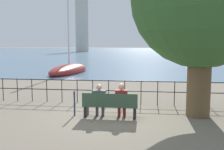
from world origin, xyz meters
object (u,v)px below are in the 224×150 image
(closed_umbrella, at_px, (74,101))
(sailboat_0, at_px, (69,70))
(seated_person_right, at_px, (121,99))
(park_bench, at_px, (110,106))
(sailboat_3, at_px, (192,60))
(harbor_lighthouse, at_px, (82,23))
(seated_person_left, at_px, (99,99))

(closed_umbrella, height_order, sailboat_0, sailboat_0)
(seated_person_right, bearing_deg, sailboat_0, 113.77)
(park_bench, height_order, sailboat_3, sailboat_3)
(sailboat_0, relative_size, harbor_lighthouse, 0.27)
(park_bench, height_order, harbor_lighthouse, harbor_lighthouse)
(seated_person_left, xyz_separation_m, sailboat_0, (-5.45, 14.19, -0.39))
(harbor_lighthouse, bearing_deg, sailboat_0, -76.80)
(seated_person_right, xyz_separation_m, sailboat_0, (-6.25, 14.19, -0.42))
(closed_umbrella, height_order, harbor_lighthouse, harbor_lighthouse)
(park_bench, distance_m, seated_person_right, 0.48)
(closed_umbrella, xyz_separation_m, harbor_lighthouse, (-24.99, 101.46, 12.35))
(seated_person_left, distance_m, sailboat_3, 34.03)
(closed_umbrella, relative_size, harbor_lighthouse, 0.03)
(sailboat_3, xyz_separation_m, harbor_lighthouse, (-35.26, 68.75, 12.59))
(seated_person_left, relative_size, seated_person_right, 0.96)
(seated_person_left, bearing_deg, closed_umbrella, 179.11)
(seated_person_left, bearing_deg, sailboat_0, 111.00)
(seated_person_right, relative_size, closed_umbrella, 1.30)
(sailboat_0, bearing_deg, seated_person_right, -60.61)
(seated_person_right, height_order, closed_umbrella, seated_person_right)
(park_bench, xyz_separation_m, seated_person_right, (0.40, 0.08, 0.24))
(seated_person_right, distance_m, closed_umbrella, 1.73)
(sailboat_3, bearing_deg, sailboat_0, -105.69)
(seated_person_left, relative_size, sailboat_0, 0.16)
(park_bench, xyz_separation_m, closed_umbrella, (-1.33, 0.09, 0.09))
(seated_person_left, bearing_deg, harbor_lighthouse, 104.33)
(seated_person_right, distance_m, harbor_lighthouse, 105.64)
(seated_person_left, distance_m, seated_person_right, 0.80)
(sailboat_0, height_order, sailboat_3, sailboat_3)
(seated_person_right, height_order, harbor_lighthouse, harbor_lighthouse)
(closed_umbrella, bearing_deg, harbor_lighthouse, 103.84)
(seated_person_left, relative_size, sailboat_3, 0.14)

